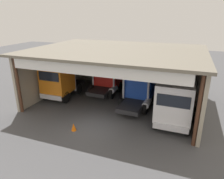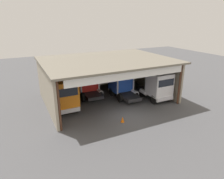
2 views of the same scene
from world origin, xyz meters
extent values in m
plane|color=#4C4C4F|center=(0.00, 0.00, 0.00)|extent=(80.00, 80.00, 0.00)
cube|color=#9E937F|center=(0.00, 10.52, 2.38)|extent=(14.07, 0.24, 4.76)
cube|color=#9E937F|center=(-7.03, 5.26, 2.38)|extent=(0.24, 10.52, 4.76)
cube|color=#9E937F|center=(7.03, 5.26, 2.38)|extent=(0.24, 10.52, 4.76)
cube|color=#6E6759|center=(0.00, 4.95, 4.86)|extent=(14.67, 11.14, 0.20)
cylinder|color=#4C2D1E|center=(-6.78, 0.15, 2.38)|extent=(0.24, 0.24, 4.76)
cylinder|color=#4C2D1E|center=(6.78, 0.15, 2.38)|extent=(0.24, 0.24, 4.76)
cube|color=white|center=(0.00, -0.25, 4.41)|extent=(12.66, 0.12, 0.90)
cube|color=orange|center=(-5.46, 3.58, 2.16)|extent=(2.43, 2.44, 2.74)
cube|color=black|center=(-5.45, 2.35, 2.64)|extent=(2.05, 0.08, 0.82)
cube|color=silver|center=(-5.45, 2.32, 0.69)|extent=(2.29, 0.18, 0.44)
cube|color=#232326|center=(-5.48, 5.56, 0.72)|extent=(1.84, 3.63, 0.36)
cylinder|color=silver|center=(-4.39, 4.94, 2.10)|extent=(0.18, 0.18, 3.12)
cylinder|color=silver|center=(-6.56, 4.92, 2.10)|extent=(0.18, 0.18, 3.12)
cylinder|color=silver|center=(-6.56, 5.25, 0.84)|extent=(0.57, 1.21, 0.56)
cylinder|color=black|center=(-4.40, 3.10, 0.54)|extent=(0.31, 1.09, 1.08)
cylinder|color=black|center=(-6.51, 3.08, 0.54)|extent=(0.31, 1.09, 1.08)
cylinder|color=black|center=(-4.43, 5.57, 0.54)|extent=(0.31, 1.09, 1.08)
cylinder|color=black|center=(-6.54, 5.55, 0.54)|extent=(0.31, 1.09, 1.08)
cube|color=red|center=(-1.78, 7.25, 2.11)|extent=(2.56, 2.27, 2.63)
cube|color=black|center=(-1.76, 8.38, 2.57)|extent=(2.14, 0.11, 0.79)
cube|color=silver|center=(-1.75, 8.41, 0.70)|extent=(2.39, 0.21, 0.44)
cube|color=#232326|center=(-1.82, 5.56, 0.73)|extent=(1.95, 3.11, 0.36)
cylinder|color=silver|center=(-2.94, 6.02, 2.06)|extent=(0.18, 0.18, 3.02)
cylinder|color=silver|center=(-0.68, 5.97, 2.06)|extent=(0.18, 0.18, 3.02)
cylinder|color=silver|center=(-0.68, 5.84, 0.85)|extent=(0.59, 1.21, 0.56)
cylinder|color=black|center=(-2.88, 7.72, 0.55)|extent=(0.32, 1.10, 1.10)
cylinder|color=black|center=(-0.66, 7.67, 0.55)|extent=(0.32, 1.10, 1.10)
cylinder|color=black|center=(-2.92, 5.59, 0.55)|extent=(0.32, 1.10, 1.10)
cylinder|color=black|center=(-0.71, 5.54, 0.55)|extent=(0.32, 1.10, 1.10)
cube|color=#1E47B7|center=(2.05, 5.37, 2.05)|extent=(2.48, 2.51, 2.56)
cube|color=black|center=(2.09, 6.61, 2.50)|extent=(2.04, 0.13, 0.77)
cube|color=silver|center=(2.09, 6.64, 0.68)|extent=(2.29, 0.24, 0.44)
cube|color=#232326|center=(1.98, 3.42, 0.71)|extent=(1.92, 3.62, 0.36)
cylinder|color=silver|center=(0.92, 4.05, 1.90)|extent=(0.18, 0.18, 2.75)
cylinder|color=silver|center=(3.08, 3.97, 1.90)|extent=(0.18, 0.18, 2.75)
cylinder|color=silver|center=(3.07, 3.68, 0.83)|extent=(0.60, 1.22, 0.56)
cylinder|color=black|center=(1.01, 5.90, 0.53)|extent=(0.34, 1.06, 1.05)
cylinder|color=black|center=(3.11, 5.82, 0.53)|extent=(0.34, 1.06, 1.05)
cylinder|color=black|center=(0.93, 3.45, 0.53)|extent=(0.34, 1.06, 1.05)
cylinder|color=black|center=(3.03, 3.38, 0.53)|extent=(0.34, 1.06, 1.05)
cube|color=white|center=(5.30, 1.76, 2.10)|extent=(2.48, 2.18, 2.68)
cube|color=black|center=(5.29, 0.67, 2.57)|extent=(2.09, 0.08, 0.80)
cube|color=silver|center=(5.29, 0.64, 0.67)|extent=(2.34, 0.18, 0.44)
cube|color=#232326|center=(5.31, 3.65, 0.70)|extent=(1.88, 3.45, 0.36)
cylinder|color=silver|center=(6.42, 2.98, 1.99)|extent=(0.18, 0.18, 2.96)
cylinder|color=silver|center=(4.20, 3.00, 1.99)|extent=(0.18, 0.18, 2.96)
cylinder|color=silver|center=(4.20, 3.36, 0.82)|extent=(0.57, 1.20, 0.56)
cylinder|color=black|center=(6.37, 1.32, 0.52)|extent=(0.31, 1.04, 1.03)
cylinder|color=black|center=(4.21, 1.34, 0.52)|extent=(0.31, 1.04, 1.03)
cylinder|color=black|center=(6.40, 3.64, 0.52)|extent=(0.31, 1.04, 1.03)
cylinder|color=black|center=(4.23, 3.66, 0.52)|extent=(0.31, 1.04, 1.03)
cylinder|color=#197233|center=(0.13, 9.24, 0.46)|extent=(0.58, 0.58, 0.91)
cube|color=#1E59A5|center=(-2.58, 9.55, 0.50)|extent=(0.90, 0.60, 1.00)
cone|color=orange|center=(-1.16, -0.95, 0.28)|extent=(0.36, 0.36, 0.56)
camera|label=1|loc=(5.85, -11.94, 7.74)|focal=33.01mm
camera|label=2|loc=(-9.73, -16.07, 9.44)|focal=32.59mm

